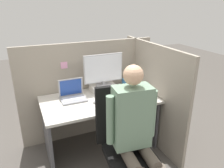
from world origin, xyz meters
TOP-DOWN VIEW (x-y plane):
  - ground_plane at (0.00, 0.00)m, footprint 12.00×12.00m
  - cubicle_panel_back at (-0.00, 0.80)m, footprint 1.90×0.05m
  - cubicle_panel_right at (0.72, 0.31)m, footprint 0.04×1.43m
  - desk at (0.00, 0.39)m, footprint 1.40×0.77m
  - paper_box at (0.15, 0.62)m, footprint 0.34×0.25m
  - monitor at (0.15, 0.63)m, footprint 0.53×0.21m
  - laptop at (-0.30, 0.51)m, footprint 0.30×0.23m
  - mouse at (-0.09, 0.29)m, footprint 0.06×0.05m
  - stapler at (0.61, 0.42)m, footprint 0.04×0.14m
  - carrot_toy at (-0.09, 0.16)m, footprint 0.05×0.12m
  - office_chair at (0.01, -0.29)m, footprint 0.53×0.59m
  - person at (0.03, -0.46)m, footprint 0.48×0.48m
  - coffee_mug at (0.49, 0.65)m, footprint 0.09×0.09m

SIDE VIEW (x-z plane):
  - ground_plane at x=0.00m, z-range 0.00..0.00m
  - desk at x=0.00m, z-range 0.18..0.89m
  - office_chair at x=0.01m, z-range 0.00..1.08m
  - cubicle_panel_right at x=0.72m, z-range 0.00..1.35m
  - cubicle_panel_back at x=0.00m, z-range 0.00..1.35m
  - mouse at x=-0.09m, z-range 0.71..0.75m
  - carrot_toy at x=-0.09m, z-range 0.71..0.76m
  - stapler at x=0.61m, z-range 0.71..0.77m
  - paper_box at x=0.15m, z-range 0.71..0.79m
  - laptop at x=-0.30m, z-range 0.64..0.89m
  - coffee_mug at x=0.49m, z-range 0.71..0.82m
  - person at x=0.03m, z-range 0.10..1.45m
  - monitor at x=0.15m, z-range 0.79..1.21m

